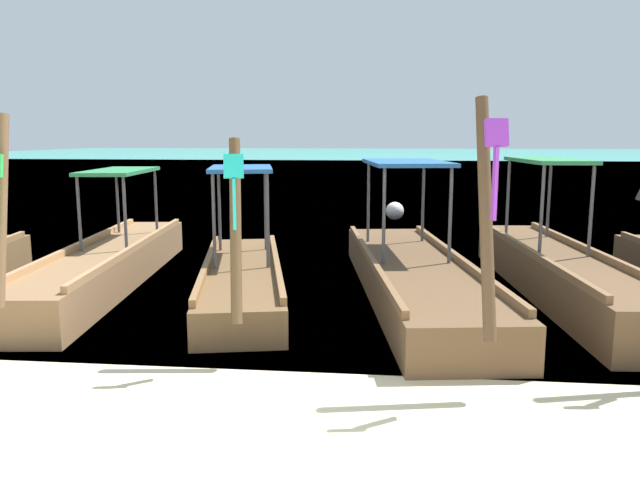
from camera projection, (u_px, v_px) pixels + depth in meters
name	position (u px, v px, depth m)	size (l,w,h in m)	color
sea_water	(379.00, 159.00, 65.26)	(120.00, 120.00, 0.00)	#2DB29E
longtail_boat_green_ribbon	(108.00, 263.00, 10.11)	(1.75, 6.81, 2.62)	olive
longtail_boat_turquoise_ribbon	(242.00, 276.00, 9.40)	(2.14, 5.53, 2.36)	brown
longtail_boat_violet_ribbon	(414.00, 274.00, 9.40)	(2.32, 7.11, 2.75)	brown
longtail_boat_orange_ribbon	(559.00, 271.00, 9.39)	(1.48, 6.63, 2.73)	brown
mooring_buoy_near	(395.00, 211.00, 17.97)	(0.52, 0.52, 0.52)	white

